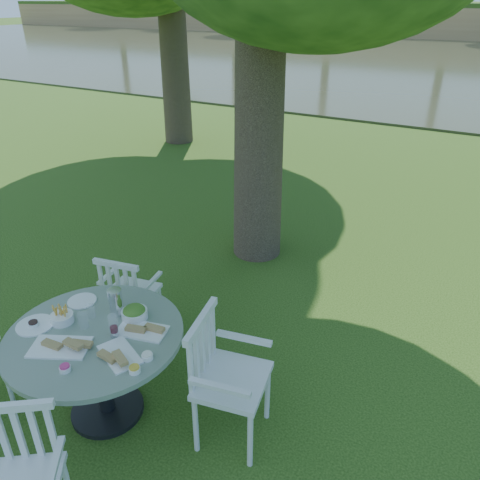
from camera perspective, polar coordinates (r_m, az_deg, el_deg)
ground at (r=4.79m, az=-1.19°, el=-10.03°), size 140.00×140.00×0.00m
table at (r=3.68m, az=-16.98°, el=-12.87°), size 1.27×1.27×0.78m
chair_ne at (r=3.41m, az=-2.59°, el=-15.49°), size 0.57×0.59×1.01m
chair_nw at (r=4.45m, az=-13.70°, el=-6.08°), size 0.51×0.49×0.87m
chair_se at (r=3.22m, az=-25.35°, el=-23.79°), size 0.63×0.62×0.92m
tableware at (r=3.61m, az=-16.79°, el=-9.55°), size 1.13×0.81×0.21m
river at (r=26.50m, az=26.31°, el=18.57°), size 100.00×28.00×0.12m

